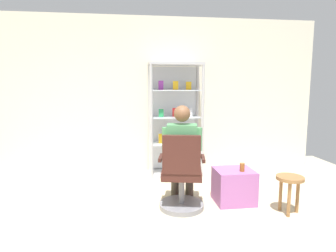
{
  "coord_description": "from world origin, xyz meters",
  "views": [
    {
      "loc": [
        -0.34,
        -2.03,
        1.51
      ],
      "look_at": [
        0.13,
        1.61,
        1.0
      ],
      "focal_mm": 30.35,
      "sensor_mm": 36.0,
      "label": 1
    }
  ],
  "objects": [
    {
      "name": "back_wall",
      "position": [
        0.0,
        3.0,
        1.35
      ],
      "size": [
        6.0,
        0.1,
        2.7
      ],
      "primitive_type": "cube",
      "color": "silver",
      "rests_on": "ground"
    },
    {
      "name": "wooden_stool",
      "position": [
        1.52,
        1.0,
        0.36
      ],
      "size": [
        0.32,
        0.32,
        0.46
      ],
      "color": "olive",
      "rests_on": "ground"
    },
    {
      "name": "storage_crate",
      "position": [
        0.98,
        1.4,
        0.22
      ],
      "size": [
        0.49,
        0.43,
        0.44
      ],
      "primitive_type": "cube",
      "color": "#9E599E",
      "rests_on": "ground"
    },
    {
      "name": "tea_glass",
      "position": [
        1.05,
        1.31,
        0.49
      ],
      "size": [
        0.06,
        0.06,
        0.11
      ],
      "primitive_type": "cylinder",
      "color": "brown",
      "rests_on": "storage_crate"
    },
    {
      "name": "seated_shopkeeper",
      "position": [
        0.29,
        1.42,
        0.71
      ],
      "size": [
        0.54,
        0.61,
        1.29
      ],
      "color": "#3F382D",
      "rests_on": "ground"
    },
    {
      "name": "display_cabinet_main",
      "position": [
        0.4,
        2.76,
        0.96
      ],
      "size": [
        0.9,
        0.45,
        1.9
      ],
      "color": "#B7B7BC",
      "rests_on": "ground"
    },
    {
      "name": "office_chair",
      "position": [
        0.25,
        1.26,
        0.39
      ],
      "size": [
        0.61,
        0.57,
        0.96
      ],
      "color": "slate",
      "rests_on": "ground"
    }
  ]
}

